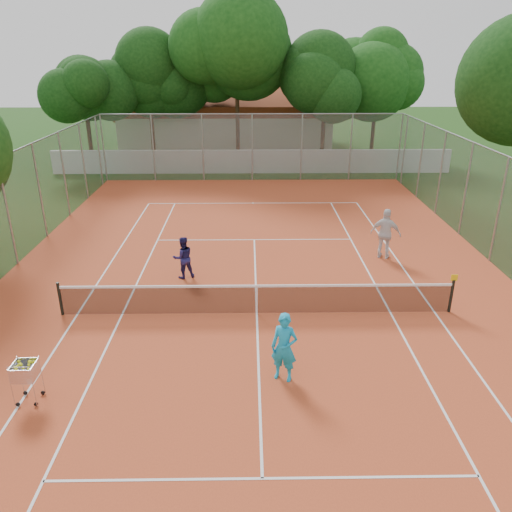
{
  "coord_description": "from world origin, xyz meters",
  "views": [
    {
      "loc": [
        -0.23,
        -13.47,
        7.5
      ],
      "look_at": [
        0.0,
        1.5,
        1.3
      ],
      "focal_mm": 35.0,
      "sensor_mm": 36.0,
      "label": 1
    }
  ],
  "objects_px": {
    "clubhouse": "(227,119)",
    "player_near": "(284,347)",
    "player_far_left": "(183,258)",
    "tennis_net": "(257,299)",
    "player_far_right": "(386,234)",
    "ball_hopper": "(27,381)"
  },
  "relations": [
    {
      "from": "clubhouse",
      "to": "player_near",
      "type": "xyz_separation_m",
      "value": [
        2.61,
        -32.29,
        -1.29
      ]
    },
    {
      "from": "clubhouse",
      "to": "player_far_left",
      "type": "height_order",
      "value": "clubhouse"
    },
    {
      "from": "tennis_net",
      "to": "player_far_right",
      "type": "distance_m",
      "value": 6.66
    },
    {
      "from": "ball_hopper",
      "to": "tennis_net",
      "type": "bearing_deg",
      "value": 27.23
    },
    {
      "from": "player_far_left",
      "to": "player_far_right",
      "type": "bearing_deg",
      "value": 170.49
    },
    {
      "from": "clubhouse",
      "to": "player_near",
      "type": "relative_size",
      "value": 9.25
    },
    {
      "from": "player_far_left",
      "to": "player_far_right",
      "type": "relative_size",
      "value": 0.77
    },
    {
      "from": "player_near",
      "to": "player_far_right",
      "type": "bearing_deg",
      "value": 80.89
    },
    {
      "from": "player_near",
      "to": "ball_hopper",
      "type": "height_order",
      "value": "player_near"
    },
    {
      "from": "player_far_left",
      "to": "ball_hopper",
      "type": "distance_m",
      "value": 7.25
    },
    {
      "from": "tennis_net",
      "to": "clubhouse",
      "type": "distance_m",
      "value": 29.12
    },
    {
      "from": "player_far_right",
      "to": "player_near",
      "type": "bearing_deg",
      "value": 84.23
    },
    {
      "from": "clubhouse",
      "to": "ball_hopper",
      "type": "relative_size",
      "value": 14.87
    },
    {
      "from": "tennis_net",
      "to": "player_far_right",
      "type": "height_order",
      "value": "player_far_right"
    },
    {
      "from": "player_far_right",
      "to": "player_far_left",
      "type": "bearing_deg",
      "value": 36.87
    },
    {
      "from": "player_near",
      "to": "ball_hopper",
      "type": "bearing_deg",
      "value": -151.87
    },
    {
      "from": "player_far_left",
      "to": "ball_hopper",
      "type": "xyz_separation_m",
      "value": [
        -2.74,
        -6.71,
        -0.21
      ]
    },
    {
      "from": "tennis_net",
      "to": "player_far_left",
      "type": "xyz_separation_m",
      "value": [
        -2.54,
        2.66,
        0.27
      ]
    },
    {
      "from": "tennis_net",
      "to": "ball_hopper",
      "type": "height_order",
      "value": "ball_hopper"
    },
    {
      "from": "tennis_net",
      "to": "player_near",
      "type": "xyz_separation_m",
      "value": [
        0.61,
        -3.29,
        0.4
      ]
    },
    {
      "from": "player_near",
      "to": "player_far_right",
      "type": "height_order",
      "value": "player_far_right"
    },
    {
      "from": "player_far_left",
      "to": "ball_hopper",
      "type": "height_order",
      "value": "player_far_left"
    }
  ]
}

